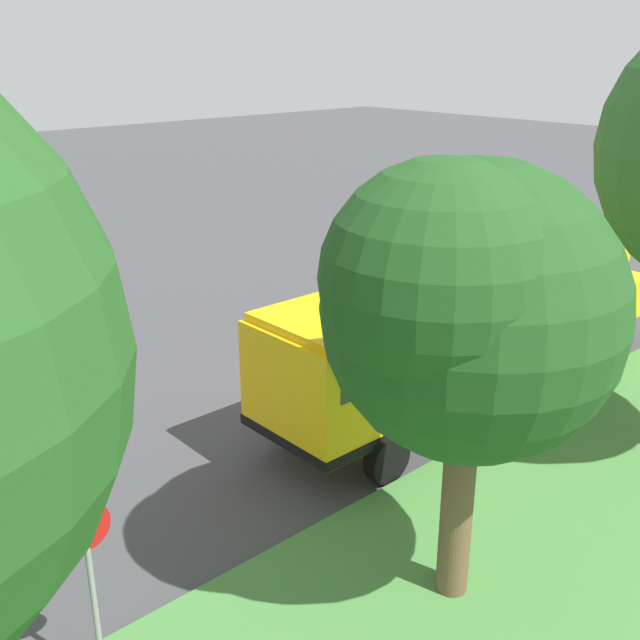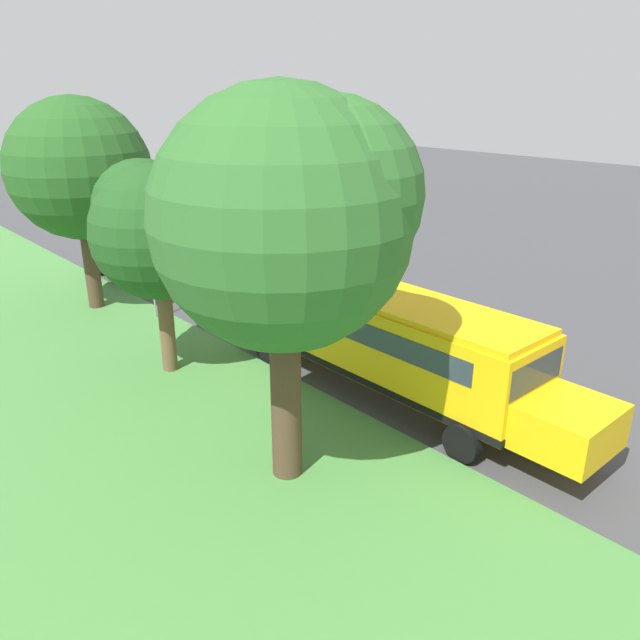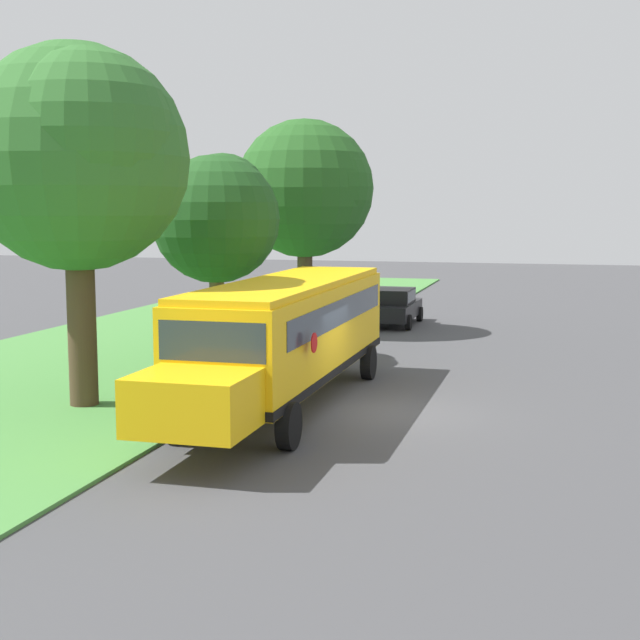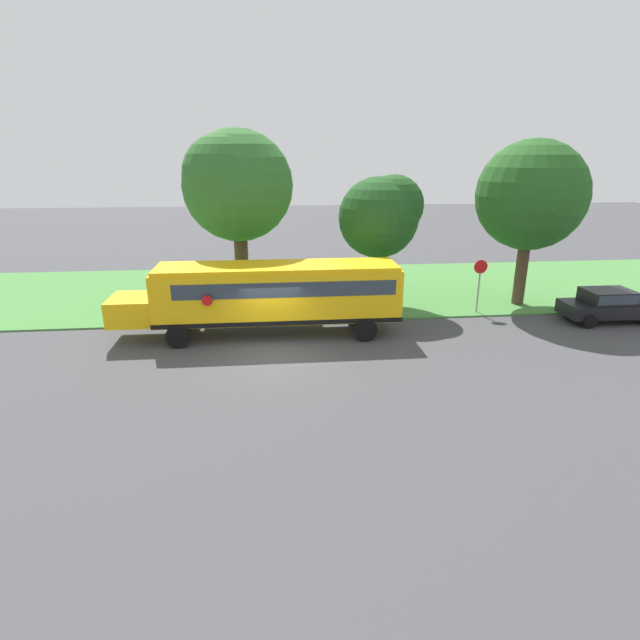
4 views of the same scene
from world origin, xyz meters
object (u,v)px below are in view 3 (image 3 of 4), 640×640
object	(u,v)px
oak_tree_beside_bus	(79,153)
stop_sign	(317,296)
oak_tree_roadside_mid	(218,214)
oak_tree_far_end	(310,189)
car_black_nearest	(393,305)
school_bus	(287,330)

from	to	relation	value
oak_tree_beside_bus	stop_sign	bearing A→B (deg)	77.72
stop_sign	oak_tree_roadside_mid	bearing A→B (deg)	-113.94
oak_tree_beside_bus	stop_sign	xyz separation A→B (m)	(2.60, 11.95, -4.53)
stop_sign	oak_tree_beside_bus	bearing A→B (deg)	-102.28
oak_tree_far_end	oak_tree_beside_bus	bearing A→B (deg)	-96.12
oak_tree_roadside_mid	oak_tree_beside_bus	bearing A→B (deg)	-94.50
stop_sign	oak_tree_far_end	bearing A→B (deg)	110.65
car_black_nearest	stop_sign	xyz separation A→B (m)	(-1.80, -5.74, 0.86)
school_bus	oak_tree_beside_bus	size ratio (longest dim) A/B	1.39
school_bus	stop_sign	xyz separation A→B (m)	(-2.05, 10.28, -0.19)
school_bus	oak_tree_far_end	xyz separation A→B (m)	(-3.08, 13.00, 3.78)
oak_tree_far_end	stop_sign	world-z (taller)	oak_tree_far_end
car_black_nearest	oak_tree_roadside_mid	size ratio (longest dim) A/B	0.65
car_black_nearest	oak_tree_roadside_mid	distance (m)	11.64
oak_tree_roadside_mid	car_black_nearest	bearing A→B (deg)	69.64
car_black_nearest	stop_sign	distance (m)	6.08
oak_tree_beside_bus	oak_tree_roadside_mid	xyz separation A→B (m)	(0.58, 7.40, -1.51)
oak_tree_roadside_mid	oak_tree_far_end	distance (m)	7.40
oak_tree_roadside_mid	oak_tree_far_end	bearing A→B (deg)	82.24
oak_tree_beside_bus	oak_tree_far_end	bearing A→B (deg)	83.88
school_bus	stop_sign	bearing A→B (deg)	101.30
car_black_nearest	oak_tree_roadside_mid	world-z (taller)	oak_tree_roadside_mid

